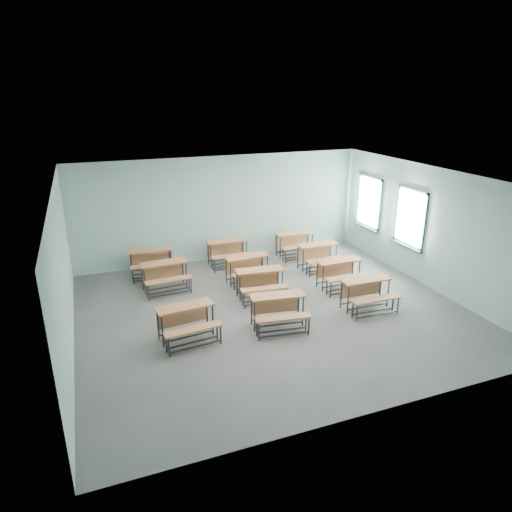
{
  "coord_description": "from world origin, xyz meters",
  "views": [
    {
      "loc": [
        -3.89,
        -9.1,
        5.04
      ],
      "look_at": [
        0.03,
        1.2,
        1.0
      ],
      "focal_mm": 32.0,
      "sensor_mm": 36.0,
      "label": 1
    }
  ],
  "objects_px": {
    "desk_unit_r3c1": "(228,249)",
    "desk_unit_r0c0": "(187,318)",
    "desk_unit_r1c2": "(341,270)",
    "desk_unit_r3c0": "(151,259)",
    "desk_unit_r2c0": "(165,272)",
    "desk_unit_r2c2": "(319,253)",
    "desk_unit_r0c1": "(279,307)",
    "desk_unit_r1c1": "(261,280)",
    "desk_unit_r0c2": "(368,290)",
    "desk_unit_r3c2": "(296,241)",
    "desk_unit_r2c1": "(249,266)"
  },
  "relations": [
    {
      "from": "desk_unit_r1c2",
      "to": "desk_unit_r2c2",
      "type": "xyz_separation_m",
      "value": [
        0.11,
        1.4,
        0.0
      ]
    },
    {
      "from": "desk_unit_r2c2",
      "to": "desk_unit_r3c1",
      "type": "xyz_separation_m",
      "value": [
        -2.41,
        1.25,
        0.0
      ]
    },
    {
      "from": "desk_unit_r2c2",
      "to": "desk_unit_r0c1",
      "type": "bearing_deg",
      "value": -133.65
    },
    {
      "from": "desk_unit_r3c0",
      "to": "desk_unit_r3c2",
      "type": "xyz_separation_m",
      "value": [
        4.55,
        -0.0,
        0.0
      ]
    },
    {
      "from": "desk_unit_r1c1",
      "to": "desk_unit_r3c2",
      "type": "distance_m",
      "value": 3.34
    },
    {
      "from": "desk_unit_r1c1",
      "to": "desk_unit_r3c2",
      "type": "bearing_deg",
      "value": 54.08
    },
    {
      "from": "desk_unit_r0c0",
      "to": "desk_unit_r3c2",
      "type": "distance_m",
      "value": 5.87
    },
    {
      "from": "desk_unit_r3c0",
      "to": "desk_unit_r3c1",
      "type": "xyz_separation_m",
      "value": [
        2.3,
        -0.0,
        0.0
      ]
    },
    {
      "from": "desk_unit_r1c1",
      "to": "desk_unit_r1c2",
      "type": "height_order",
      "value": "same"
    },
    {
      "from": "desk_unit_r2c2",
      "to": "desk_unit_r1c1",
      "type": "bearing_deg",
      "value": -153.33
    },
    {
      "from": "desk_unit_r3c0",
      "to": "desk_unit_r2c2",
      "type": "bearing_deg",
      "value": -12.06
    },
    {
      "from": "desk_unit_r0c1",
      "to": "desk_unit_r2c1",
      "type": "distance_m",
      "value": 2.61
    },
    {
      "from": "desk_unit_r1c1",
      "to": "desk_unit_r2c0",
      "type": "distance_m",
      "value": 2.57
    },
    {
      "from": "desk_unit_r0c0",
      "to": "desk_unit_r0c1",
      "type": "bearing_deg",
      "value": -11.98
    },
    {
      "from": "desk_unit_r2c0",
      "to": "desk_unit_r3c2",
      "type": "bearing_deg",
      "value": 11.25
    },
    {
      "from": "desk_unit_r3c1",
      "to": "desk_unit_r0c0",
      "type": "bearing_deg",
      "value": -118.07
    },
    {
      "from": "desk_unit_r0c2",
      "to": "desk_unit_r1c1",
      "type": "bearing_deg",
      "value": 146.67
    },
    {
      "from": "desk_unit_r1c1",
      "to": "desk_unit_r2c1",
      "type": "distance_m",
      "value": 1.04
    },
    {
      "from": "desk_unit_r2c0",
      "to": "desk_unit_r0c2",
      "type": "bearing_deg",
      "value": -36.92
    },
    {
      "from": "desk_unit_r2c0",
      "to": "desk_unit_r3c1",
      "type": "distance_m",
      "value": 2.4
    },
    {
      "from": "desk_unit_r1c2",
      "to": "desk_unit_r2c0",
      "type": "height_order",
      "value": "same"
    },
    {
      "from": "desk_unit_r1c1",
      "to": "desk_unit_r3c1",
      "type": "bearing_deg",
      "value": 96.41
    },
    {
      "from": "desk_unit_r3c0",
      "to": "desk_unit_r3c2",
      "type": "relative_size",
      "value": 1.02
    },
    {
      "from": "desk_unit_r0c0",
      "to": "desk_unit_r3c1",
      "type": "bearing_deg",
      "value": 54.7
    },
    {
      "from": "desk_unit_r1c1",
      "to": "desk_unit_r3c1",
      "type": "xyz_separation_m",
      "value": [
        -0.06,
        2.52,
        0.0
      ]
    },
    {
      "from": "desk_unit_r0c0",
      "to": "desk_unit_r1c2",
      "type": "height_order",
      "value": "same"
    },
    {
      "from": "desk_unit_r0c0",
      "to": "desk_unit_r3c0",
      "type": "xyz_separation_m",
      "value": [
        -0.16,
        3.89,
        0.0
      ]
    },
    {
      "from": "desk_unit_r1c2",
      "to": "desk_unit_r2c1",
      "type": "relative_size",
      "value": 0.95
    },
    {
      "from": "desk_unit_r1c1",
      "to": "desk_unit_r2c0",
      "type": "xyz_separation_m",
      "value": [
        -2.17,
        1.37,
        0.0
      ]
    },
    {
      "from": "desk_unit_r2c1",
      "to": "desk_unit_r3c2",
      "type": "distance_m",
      "value": 2.6
    },
    {
      "from": "desk_unit_r0c2",
      "to": "desk_unit_r3c2",
      "type": "bearing_deg",
      "value": 90.92
    },
    {
      "from": "desk_unit_r0c2",
      "to": "desk_unit_r1c2",
      "type": "height_order",
      "value": "same"
    },
    {
      "from": "desk_unit_r0c0",
      "to": "desk_unit_r3c0",
      "type": "height_order",
      "value": "same"
    },
    {
      "from": "desk_unit_r3c2",
      "to": "desk_unit_r2c2",
      "type": "bearing_deg",
      "value": -81.76
    },
    {
      "from": "desk_unit_r0c0",
      "to": "desk_unit_r0c2",
      "type": "bearing_deg",
      "value": -8.12
    },
    {
      "from": "desk_unit_r0c1",
      "to": "desk_unit_r2c2",
      "type": "distance_m",
      "value": 3.81
    },
    {
      "from": "desk_unit_r2c0",
      "to": "desk_unit_r1c1",
      "type": "bearing_deg",
      "value": -35.83
    },
    {
      "from": "desk_unit_r1c2",
      "to": "desk_unit_r3c1",
      "type": "height_order",
      "value": "same"
    },
    {
      "from": "desk_unit_r3c2",
      "to": "desk_unit_r3c1",
      "type": "bearing_deg",
      "value": -179.07
    },
    {
      "from": "desk_unit_r0c1",
      "to": "desk_unit_r2c2",
      "type": "relative_size",
      "value": 1.06
    },
    {
      "from": "desk_unit_r0c1",
      "to": "desk_unit_r0c2",
      "type": "bearing_deg",
      "value": 9.51
    },
    {
      "from": "desk_unit_r1c2",
      "to": "desk_unit_r2c0",
      "type": "distance_m",
      "value": 4.66
    },
    {
      "from": "desk_unit_r1c2",
      "to": "desk_unit_r1c1",
      "type": "bearing_deg",
      "value": 176.58
    },
    {
      "from": "desk_unit_r1c2",
      "to": "desk_unit_r2c0",
      "type": "bearing_deg",
      "value": 161.09
    },
    {
      "from": "desk_unit_r1c2",
      "to": "desk_unit_r3c0",
      "type": "distance_m",
      "value": 5.31
    },
    {
      "from": "desk_unit_r0c1",
      "to": "desk_unit_r2c1",
      "type": "relative_size",
      "value": 1.02
    },
    {
      "from": "desk_unit_r1c1",
      "to": "desk_unit_r3c2",
      "type": "relative_size",
      "value": 1.04
    },
    {
      "from": "desk_unit_r0c0",
      "to": "desk_unit_r3c0",
      "type": "bearing_deg",
      "value": 85.86
    },
    {
      "from": "desk_unit_r1c2",
      "to": "desk_unit_r3c2",
      "type": "distance_m",
      "value": 2.65
    },
    {
      "from": "desk_unit_r1c2",
      "to": "desk_unit_r3c0",
      "type": "height_order",
      "value": "same"
    }
  ]
}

